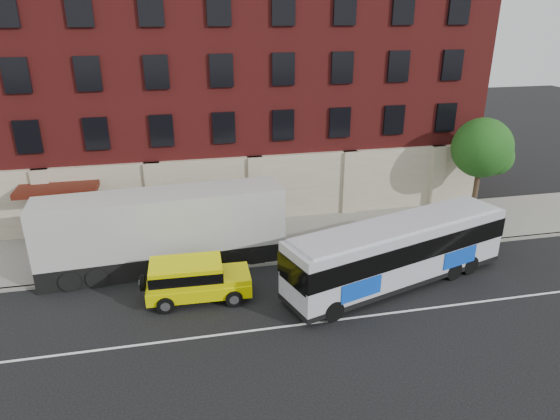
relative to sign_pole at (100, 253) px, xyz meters
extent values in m
plane|color=black|center=(8.50, -6.15, -1.45)|extent=(120.00, 120.00, 0.00)
cube|color=gray|center=(8.50, 2.85, -1.38)|extent=(60.00, 6.00, 0.15)
cube|color=gray|center=(8.50, -0.15, -1.38)|extent=(60.00, 0.25, 0.15)
cube|color=silver|center=(8.50, -5.65, -1.45)|extent=(60.00, 0.12, 0.01)
cube|color=maroon|center=(8.50, 10.85, 6.20)|extent=(30.00, 10.00, 15.00)
cube|color=beige|center=(8.50, 5.70, 0.70)|extent=(30.00, 0.35, 4.00)
cube|color=#49160D|center=(-2.50, 4.85, 1.80)|extent=(4.20, 2.20, 0.30)
cube|color=beige|center=(-3.50, 5.60, 0.70)|extent=(0.90, 0.55, 4.00)
cube|color=beige|center=(2.50, 5.60, 0.70)|extent=(0.90, 0.55, 4.00)
cube|color=beige|center=(8.50, 5.60, 0.70)|extent=(0.90, 0.55, 4.00)
cube|color=beige|center=(14.50, 5.60, 0.70)|extent=(0.90, 0.55, 4.00)
cube|color=beige|center=(20.50, 5.60, 0.70)|extent=(0.90, 0.55, 4.00)
cube|color=black|center=(-3.75, 5.77, 4.50)|extent=(1.30, 0.20, 1.80)
cube|color=black|center=(-0.25, 5.77, 4.50)|extent=(1.30, 0.20, 1.80)
cube|color=black|center=(3.25, 5.77, 4.50)|extent=(1.30, 0.20, 1.80)
cube|color=black|center=(6.75, 5.77, 4.50)|extent=(1.30, 0.20, 1.80)
cube|color=black|center=(10.25, 5.77, 4.50)|extent=(1.30, 0.20, 1.80)
cube|color=black|center=(13.75, 5.77, 4.50)|extent=(1.30, 0.20, 1.80)
cube|color=black|center=(17.25, 5.77, 4.50)|extent=(1.30, 0.20, 1.80)
cube|color=black|center=(20.75, 5.77, 4.50)|extent=(1.30, 0.20, 1.80)
cube|color=black|center=(-3.75, 5.77, 7.70)|extent=(1.30, 0.20, 1.80)
cube|color=black|center=(-0.25, 5.77, 7.70)|extent=(1.30, 0.20, 1.80)
cube|color=black|center=(3.25, 5.77, 7.70)|extent=(1.30, 0.20, 1.80)
cube|color=black|center=(6.75, 5.77, 7.70)|extent=(1.30, 0.20, 1.80)
cube|color=black|center=(10.25, 5.77, 7.70)|extent=(1.30, 0.20, 1.80)
cube|color=black|center=(13.75, 5.77, 7.70)|extent=(1.30, 0.20, 1.80)
cube|color=black|center=(17.25, 5.77, 7.70)|extent=(1.30, 0.20, 1.80)
cube|color=black|center=(20.75, 5.77, 7.70)|extent=(1.30, 0.20, 1.80)
cube|color=black|center=(-3.75, 5.77, 10.90)|extent=(1.30, 0.20, 1.80)
cube|color=black|center=(-0.25, 5.77, 10.90)|extent=(1.30, 0.20, 1.80)
cube|color=black|center=(3.25, 5.77, 10.90)|extent=(1.30, 0.20, 1.80)
cube|color=black|center=(6.75, 5.77, 10.90)|extent=(1.30, 0.20, 1.80)
cube|color=black|center=(10.25, 5.77, 10.90)|extent=(1.30, 0.20, 1.80)
cube|color=black|center=(13.75, 5.77, 10.90)|extent=(1.30, 0.20, 1.80)
cube|color=black|center=(17.25, 5.77, 10.90)|extent=(1.30, 0.20, 1.80)
cube|color=black|center=(20.75, 5.77, 10.90)|extent=(1.30, 0.20, 1.80)
cube|color=black|center=(-2.00, 5.63, 0.30)|extent=(2.60, 0.15, 2.80)
cube|color=black|center=(4.00, 5.63, 0.30)|extent=(2.60, 0.15, 2.80)
cube|color=black|center=(10.00, 5.63, 0.30)|extent=(2.60, 0.15, 2.80)
cube|color=black|center=(16.00, 5.63, 0.30)|extent=(2.60, 0.15, 2.80)
cylinder|color=gray|center=(0.00, 0.05, -0.20)|extent=(0.07, 0.07, 2.50)
cube|color=white|center=(0.00, -0.10, 0.60)|extent=(0.30, 0.03, 0.40)
cube|color=white|center=(0.00, -0.10, 0.10)|extent=(0.30, 0.03, 0.35)
cylinder|color=#35231A|center=(22.00, 3.35, 0.20)|extent=(0.32, 0.32, 3.00)
sphere|color=#164413|center=(22.00, 3.35, 3.10)|extent=(3.60, 3.60, 3.60)
sphere|color=#164413|center=(22.70, 2.95, 2.60)|extent=(2.20, 2.20, 2.20)
sphere|color=#164413|center=(21.40, 3.75, 2.70)|extent=(2.00, 2.00, 2.00)
cube|color=silver|center=(13.82, -3.27, 0.26)|extent=(11.74, 5.76, 2.74)
cube|color=black|center=(13.82, -3.27, -1.02)|extent=(11.80, 5.82, 0.24)
cube|color=silver|center=(13.82, -3.27, 1.68)|extent=(11.11, 5.31, 0.12)
cube|color=black|center=(13.82, -3.27, 0.71)|extent=(11.84, 5.86, 0.96)
cube|color=blue|center=(11.25, -5.37, -0.25)|extent=(2.03, 0.67, 0.87)
cube|color=blue|center=(16.20, -1.23, -0.25)|extent=(2.03, 0.67, 0.87)
cylinder|color=black|center=(9.92, -5.64, -0.97)|extent=(1.01, 0.56, 0.96)
cylinder|color=black|center=(9.27, -3.56, -0.97)|extent=(1.01, 0.56, 0.96)
cylinder|color=black|center=(16.72, -3.50, -0.97)|extent=(1.01, 0.56, 0.96)
cylinder|color=black|center=(16.06, -1.42, -0.97)|extent=(1.01, 0.56, 0.96)
cylinder|color=black|center=(17.82, -3.15, -0.97)|extent=(1.01, 0.56, 0.96)
cylinder|color=black|center=(17.16, -1.07, -0.97)|extent=(1.01, 0.56, 0.96)
cube|color=#E8E600|center=(4.50, -2.67, -0.83)|extent=(4.66, 2.05, 0.58)
cube|color=#E8E600|center=(3.97, -2.66, -0.06)|extent=(3.22, 1.97, 0.96)
cube|color=black|center=(3.97, -2.66, -0.01)|extent=(3.26, 2.01, 0.48)
cube|color=#E8E600|center=(6.08, -2.72, -0.39)|extent=(1.49, 1.87, 0.29)
cube|color=black|center=(6.82, -2.74, -0.78)|extent=(0.10, 1.54, 0.53)
cylinder|color=black|center=(2.05, -2.60, -0.39)|extent=(0.23, 0.74, 0.73)
cylinder|color=black|center=(5.96, -3.65, -1.07)|extent=(0.78, 0.29, 0.77)
cylinder|color=silver|center=(5.96, -3.65, -1.07)|extent=(0.43, 0.30, 0.42)
cylinder|color=black|center=(6.02, -1.77, -1.07)|extent=(0.78, 0.29, 0.77)
cylinder|color=silver|center=(6.02, -1.77, -1.07)|extent=(0.43, 0.30, 0.42)
cylinder|color=black|center=(2.98, -3.57, -1.07)|extent=(0.78, 0.29, 0.77)
cylinder|color=silver|center=(2.98, -3.57, -1.07)|extent=(0.43, 0.30, 0.42)
cylinder|color=black|center=(3.04, -1.69, -1.07)|extent=(0.78, 0.29, 0.77)
cylinder|color=silver|center=(3.04, -1.69, -1.07)|extent=(0.43, 0.30, 0.42)
cube|color=black|center=(3.03, 0.74, -0.90)|extent=(12.14, 3.23, 1.10)
cube|color=beige|center=(3.03, 0.74, 1.10)|extent=(12.14, 3.27, 2.90)
cylinder|color=black|center=(-1.38, -0.72, -0.95)|extent=(1.02, 0.35, 1.00)
cylinder|color=black|center=(-1.54, 1.57, -0.95)|extent=(1.02, 0.35, 1.00)
cylinder|color=black|center=(-0.18, -0.64, -0.95)|extent=(1.02, 0.35, 1.00)
cylinder|color=black|center=(-0.34, 1.66, -0.95)|extent=(1.02, 0.35, 1.00)
cylinder|color=black|center=(6.40, -0.17, -0.95)|extent=(1.02, 0.35, 1.00)
cylinder|color=black|center=(6.24, 2.12, -0.95)|extent=(1.02, 0.35, 1.00)
cylinder|color=black|center=(7.60, -0.09, -0.95)|extent=(1.02, 0.35, 1.00)
cylinder|color=black|center=(7.44, 2.20, -0.95)|extent=(1.02, 0.35, 1.00)
camera|label=1|loc=(3.99, -22.68, 10.86)|focal=32.01mm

